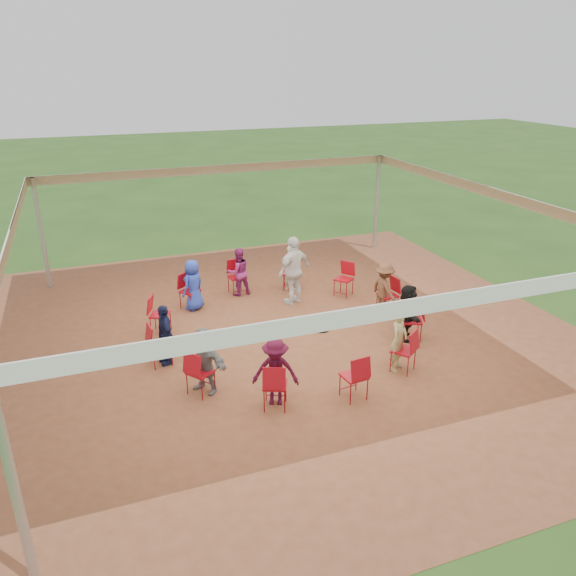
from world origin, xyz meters
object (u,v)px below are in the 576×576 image
object	(u,v)px
chair_0	(412,321)
person_seated_4	(193,285)
chair_9	(275,385)
chair_1	(388,295)
person_seated_2	(291,268)
person_seated_5	(165,334)
chair_2	(344,279)
chair_6	(160,315)
person_seated_6	(204,360)
cable_coil	(322,330)
chair_3	(291,273)
person_seated_1	(384,289)
person_seated_8	(399,340)
standing_person	(294,270)
chair_5	(190,291)
chair_10	(354,376)
laptop	(400,314)
person_seated_3	(238,272)
chair_8	(200,372)
person_seated_0	(407,312)
chair_7	(160,344)
chair_11	(404,351)
person_seated_7	(275,372)
chair_4	(237,277)

from	to	relation	value
chair_0	person_seated_4	xyz separation A→B (m)	(-4.17, 3.29, 0.20)
chair_9	chair_1	bearing A→B (deg)	60.00
person_seated_2	person_seated_5	xyz separation A→B (m)	(-3.75, -2.76, 0.00)
chair_2	chair_6	world-z (taller)	same
chair_6	chair_9	xyz separation A→B (m)	(1.45, -3.70, 0.00)
person_seated_6	cable_coil	bearing A→B (deg)	80.38
chair_1	chair_3	xyz separation A→B (m)	(-1.67, 2.26, 0.00)
person_seated_1	person_seated_2	distance (m)	2.69
person_seated_8	standing_person	distance (m)	3.91
person_seated_6	cable_coil	world-z (taller)	person_seated_6
person_seated_4	person_seated_6	world-z (taller)	same
chair_5	standing_person	bearing A→B (deg)	130.42
person_seated_4	chair_10	bearing A→B (deg)	74.67
chair_2	laptop	xyz separation A→B (m)	(0.05, -2.68, 0.15)
person_seated_2	person_seated_3	world-z (taller)	same
person_seated_1	chair_10	bearing A→B (deg)	136.25
chair_8	person_seated_6	xyz separation A→B (m)	(0.10, 0.07, 0.20)
chair_0	chair_8	xyz separation A→B (m)	(-4.84, -0.54, 0.00)
person_seated_0	person_seated_8	size ratio (longest dim) A/B	1.00
chair_1	person_seated_5	xyz separation A→B (m)	(-5.47, -0.61, 0.20)
chair_0	chair_6	xyz separation A→B (m)	(-5.15, 2.25, 0.00)
person_seated_3	laptop	xyz separation A→B (m)	(2.61, -3.69, -0.04)
chair_0	person_seated_0	size ratio (longest dim) A/B	0.70
chair_8	chair_5	bearing A→B (deg)	135.00
chair_2	person_seated_8	xyz separation A→B (m)	(-0.67, -3.83, 0.20)
chair_6	laptop	xyz separation A→B (m)	(4.89, -2.14, 0.15)
person_seated_6	chair_1	bearing A→B (deg)	74.67
chair_7	chair_11	xyz separation A→B (m)	(4.46, -1.95, 0.00)
chair_10	person_seated_7	size ratio (longest dim) A/B	0.70
chair_4	person_seated_2	world-z (taller)	person_seated_2
chair_5	person_seated_8	xyz separation A→B (m)	(3.26, -4.43, 0.20)
chair_4	person_seated_6	distance (m)	4.77
person_seated_8	chair_7	bearing A→B (deg)	120.72
person_seated_5	chair_4	bearing A→B (deg)	136.25
person_seated_0	laptop	world-z (taller)	person_seated_0
chair_11	chair_7	bearing A→B (deg)	120.00
person_seated_1	cable_coil	size ratio (longest dim) A/B	3.39
chair_3	person_seated_8	size ratio (longest dim) A/B	0.70
chair_10	chair_7	bearing A→B (deg)	135.00
chair_3	person_seated_5	xyz separation A→B (m)	(-3.80, -2.87, 0.20)
chair_7	person_seated_3	xyz separation A→B (m)	(2.50, 2.99, 0.20)
chair_1	person_seated_4	distance (m)	4.77
chair_8	chair_3	bearing A→B (deg)	105.00
person_seated_4	chair_8	bearing A→B (deg)	43.75
chair_3	chair_6	size ratio (longest dim) A/B	1.00
chair_3	chair_4	xyz separation A→B (m)	(-1.44, 0.22, 0.00)
chair_4	person_seated_6	xyz separation A→B (m)	(-1.86, -4.39, 0.20)
person_seated_5	person_seated_0	bearing A→B (deg)	75.00
person_seated_4	person_seated_6	distance (m)	3.81
person_seated_5	standing_person	xyz separation A→B (m)	(3.54, 1.97, 0.24)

